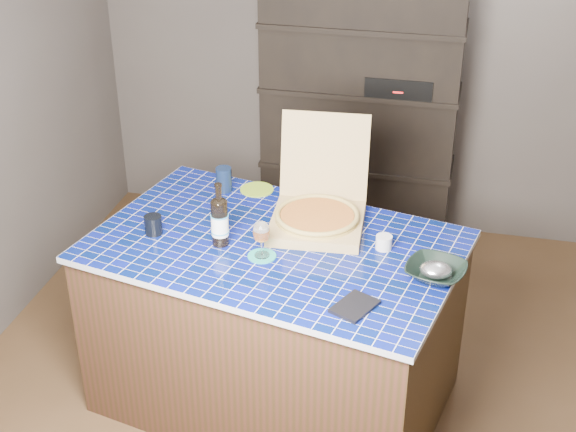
% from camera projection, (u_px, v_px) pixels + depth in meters
% --- Properties ---
extents(room, '(3.50, 3.50, 3.50)m').
position_uv_depth(room, '(311.00, 159.00, 3.57)').
color(room, brown).
rests_on(room, ground).
extents(shelving_unit, '(1.20, 0.41, 1.80)m').
position_uv_depth(shelving_unit, '(360.00, 109.00, 5.04)').
color(shelving_unit, black).
rests_on(shelving_unit, floor).
extents(kitchen_island, '(1.81, 1.35, 0.89)m').
position_uv_depth(kitchen_island, '(275.00, 323.00, 3.83)').
color(kitchen_island, '#42231A').
rests_on(kitchen_island, floor).
extents(pizza_box, '(0.46, 0.54, 0.46)m').
position_uv_depth(pizza_box, '(318.00, 213.00, 3.73)').
color(pizza_box, tan).
rests_on(pizza_box, kitchen_island).
extents(mead_bottle, '(0.08, 0.08, 0.30)m').
position_uv_depth(mead_bottle, '(220.00, 221.00, 3.55)').
color(mead_bottle, black).
rests_on(mead_bottle, kitchen_island).
extents(teal_trivet, '(0.13, 0.13, 0.01)m').
position_uv_depth(teal_trivet, '(262.00, 256.00, 3.51)').
color(teal_trivet, teal).
rests_on(teal_trivet, kitchen_island).
extents(wine_glass, '(0.08, 0.08, 0.17)m').
position_uv_depth(wine_glass, '(261.00, 233.00, 3.46)').
color(wine_glass, white).
rests_on(wine_glass, teal_trivet).
extents(tumbler, '(0.08, 0.08, 0.09)m').
position_uv_depth(tumbler, '(153.00, 225.00, 3.67)').
color(tumbler, black).
rests_on(tumbler, kitchen_island).
extents(dvd_case, '(0.20, 0.22, 0.01)m').
position_uv_depth(dvd_case, '(355.00, 306.00, 3.17)').
color(dvd_case, black).
rests_on(dvd_case, kitchen_island).
extents(bowl, '(0.30, 0.30, 0.06)m').
position_uv_depth(bowl, '(436.00, 272.00, 3.35)').
color(bowl, black).
rests_on(bowl, kitchen_island).
extents(foil_contents, '(0.14, 0.11, 0.06)m').
position_uv_depth(foil_contents, '(436.00, 270.00, 3.35)').
color(foil_contents, silver).
rests_on(foil_contents, bowl).
extents(white_jar, '(0.07, 0.07, 0.06)m').
position_uv_depth(white_jar, '(384.00, 242.00, 3.56)').
color(white_jar, silver).
rests_on(white_jar, kitchen_island).
extents(navy_cup, '(0.08, 0.08, 0.13)m').
position_uv_depth(navy_cup, '(224.00, 179.00, 4.04)').
color(navy_cup, black).
rests_on(navy_cup, kitchen_island).
extents(green_trivet, '(0.17, 0.17, 0.01)m').
position_uv_depth(green_trivet, '(257.00, 189.00, 4.08)').
color(green_trivet, '#8AB326').
rests_on(green_trivet, kitchen_island).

